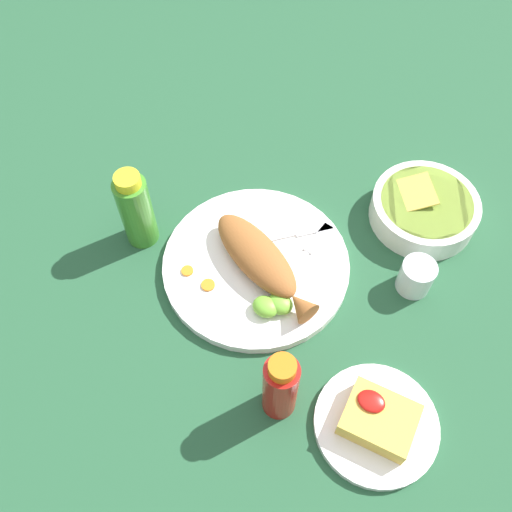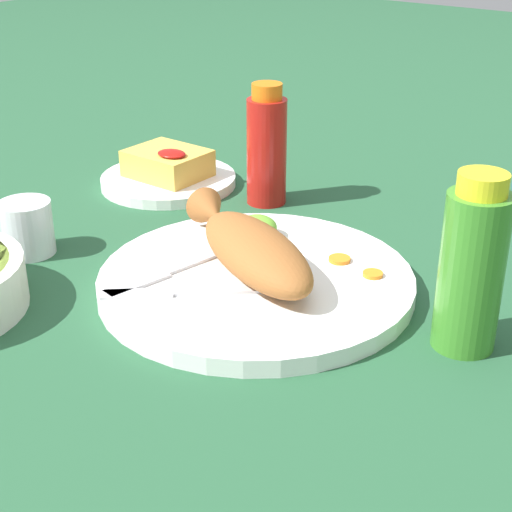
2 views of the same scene
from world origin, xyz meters
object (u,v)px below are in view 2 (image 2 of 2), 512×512
at_px(fork_near, 183,293).
at_px(hot_sauce_bottle_red, 267,148).
at_px(hot_sauce_bottle_green, 472,267).
at_px(salt_cup, 27,231).
at_px(side_plate_fries, 169,180).
at_px(fork_far, 173,270).
at_px(fried_fish, 251,248).
at_px(main_plate, 256,281).

height_order(fork_near, hot_sauce_bottle_red, hot_sauce_bottle_red).
relative_size(hot_sauce_bottle_green, salt_cup, 2.68).
relative_size(hot_sauce_bottle_red, side_plate_fries, 0.84).
xyz_separation_m(fork_near, side_plate_fries, (-0.25, 0.25, -0.01)).
bearing_deg(hot_sauce_bottle_red, fork_far, -74.73).
relative_size(fried_fish, hot_sauce_bottle_red, 1.54).
bearing_deg(hot_sauce_bottle_green, salt_cup, -166.10).
height_order(fork_near, salt_cup, salt_cup).
distance_m(fork_far, salt_cup, 0.19).
distance_m(hot_sauce_bottle_red, salt_cup, 0.31).
height_order(fried_fish, fork_far, fried_fish).
xyz_separation_m(fried_fish, hot_sauce_bottle_green, (0.22, 0.02, 0.04)).
bearing_deg(salt_cup, hot_sauce_bottle_red, 67.62).
height_order(fork_near, fork_far, same).
relative_size(fork_far, hot_sauce_bottle_red, 1.18).
bearing_deg(hot_sauce_bottle_red, fried_fish, -57.04).
distance_m(salt_cup, side_plate_fries, 0.26).
distance_m(fork_near, salt_cup, 0.23).
relative_size(fork_near, hot_sauce_bottle_green, 0.90).
distance_m(fork_far, hot_sauce_bottle_green, 0.30).
relative_size(main_plate, salt_cup, 5.27).
xyz_separation_m(fork_far, salt_cup, (-0.19, -0.04, 0.01)).
distance_m(fried_fish, fork_far, 0.08).
height_order(fork_near, hot_sauce_bottle_green, hot_sauce_bottle_green).
xyz_separation_m(main_plate, hot_sauce_bottle_red, (-0.14, 0.20, 0.07)).
xyz_separation_m(fried_fish, salt_cup, (-0.25, -0.09, -0.02)).
bearing_deg(main_plate, fork_far, -145.13).
xyz_separation_m(main_plate, fork_near, (-0.03, -0.08, 0.01)).
bearing_deg(fork_far, main_plate, 135.14).
height_order(fried_fish, salt_cup, fried_fish).
bearing_deg(main_plate, side_plate_fries, 149.14).
height_order(hot_sauce_bottle_red, salt_cup, hot_sauce_bottle_red).
height_order(main_plate, hot_sauce_bottle_red, hot_sauce_bottle_red).
xyz_separation_m(fried_fish, side_plate_fries, (-0.27, 0.16, -0.04)).
bearing_deg(fried_fish, main_plate, 0.00).
bearing_deg(fork_far, side_plate_fries, -125.36).
bearing_deg(fried_fish, fork_far, -110.30).
height_order(main_plate, fork_far, fork_far).
xyz_separation_m(fork_near, hot_sauce_bottle_red, (-0.11, 0.28, 0.05)).
bearing_deg(side_plate_fries, fork_far, -45.63).
bearing_deg(hot_sauce_bottle_green, fried_fish, -173.81).
relative_size(main_plate, hot_sauce_bottle_red, 2.07).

